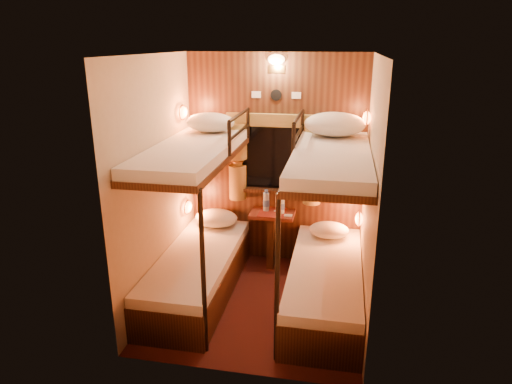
% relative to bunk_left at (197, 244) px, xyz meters
% --- Properties ---
extents(floor, '(2.10, 2.10, 0.00)m').
position_rel_bunk_left_xyz_m(floor, '(0.65, -0.07, -0.56)').
color(floor, '#3B1010').
rests_on(floor, ground).
extents(ceiling, '(2.10, 2.10, 0.00)m').
position_rel_bunk_left_xyz_m(ceiling, '(0.65, -0.07, 1.84)').
color(ceiling, silver).
rests_on(ceiling, wall_back).
extents(wall_back, '(2.40, 0.00, 2.40)m').
position_rel_bunk_left_xyz_m(wall_back, '(0.65, 0.98, 0.64)').
color(wall_back, '#C6B293').
rests_on(wall_back, floor).
extents(wall_front, '(2.40, 0.00, 2.40)m').
position_rel_bunk_left_xyz_m(wall_front, '(0.65, -1.12, 0.64)').
color(wall_front, '#C6B293').
rests_on(wall_front, floor).
extents(wall_left, '(0.00, 2.40, 2.40)m').
position_rel_bunk_left_xyz_m(wall_left, '(-0.35, -0.07, 0.64)').
color(wall_left, '#C6B293').
rests_on(wall_left, floor).
extents(wall_right, '(0.00, 2.40, 2.40)m').
position_rel_bunk_left_xyz_m(wall_right, '(1.65, -0.07, 0.64)').
color(wall_right, '#C6B293').
rests_on(wall_right, floor).
extents(back_panel, '(2.00, 0.03, 2.40)m').
position_rel_bunk_left_xyz_m(back_panel, '(0.65, 0.97, 0.64)').
color(back_panel, '#32180D').
rests_on(back_panel, floor).
extents(bunk_left, '(0.72, 1.90, 1.82)m').
position_rel_bunk_left_xyz_m(bunk_left, '(0.00, 0.00, 0.00)').
color(bunk_left, '#32180D').
rests_on(bunk_left, floor).
extents(bunk_right, '(0.72, 1.90, 1.82)m').
position_rel_bunk_left_xyz_m(bunk_right, '(1.30, 0.00, 0.00)').
color(bunk_right, '#32180D').
rests_on(bunk_right, floor).
extents(window, '(1.00, 0.12, 0.79)m').
position_rel_bunk_left_xyz_m(window, '(0.65, 0.94, 0.62)').
color(window, black).
rests_on(window, back_panel).
extents(curtains, '(1.10, 0.22, 1.00)m').
position_rel_bunk_left_xyz_m(curtains, '(0.65, 0.90, 0.71)').
color(curtains, olive).
rests_on(curtains, back_panel).
extents(back_fixtures, '(0.54, 0.09, 0.48)m').
position_rel_bunk_left_xyz_m(back_fixtures, '(0.65, 0.93, 1.69)').
color(back_fixtures, black).
rests_on(back_fixtures, back_panel).
extents(reading_lamps, '(2.00, 0.20, 1.25)m').
position_rel_bunk_left_xyz_m(reading_lamps, '(0.65, 0.63, 0.68)').
color(reading_lamps, orange).
rests_on(reading_lamps, wall_left).
extents(table, '(0.50, 0.34, 0.66)m').
position_rel_bunk_left_xyz_m(table, '(0.65, 0.78, -0.14)').
color(table, '#612716').
rests_on(table, floor).
extents(bottle_left, '(0.07, 0.07, 0.25)m').
position_rel_bunk_left_xyz_m(bottle_left, '(0.57, 0.82, 0.20)').
color(bottle_left, '#99BFE5').
rests_on(bottle_left, table).
extents(bottle_right, '(0.07, 0.07, 0.23)m').
position_rel_bunk_left_xyz_m(bottle_right, '(0.75, 0.76, 0.19)').
color(bottle_right, '#99BFE5').
rests_on(bottle_right, table).
extents(sachet_a, '(0.09, 0.07, 0.01)m').
position_rel_bunk_left_xyz_m(sachet_a, '(0.84, 0.71, 0.09)').
color(sachet_a, silver).
rests_on(sachet_a, table).
extents(sachet_b, '(0.08, 0.06, 0.01)m').
position_rel_bunk_left_xyz_m(sachet_b, '(0.69, 0.83, 0.09)').
color(sachet_b, silver).
rests_on(sachet_b, table).
extents(pillow_lower_left, '(0.50, 0.36, 0.20)m').
position_rel_bunk_left_xyz_m(pillow_lower_left, '(-0.00, 0.72, -0.00)').
color(pillow_lower_left, white).
rests_on(pillow_lower_left, bunk_left).
extents(pillow_lower_right, '(0.43, 0.31, 0.17)m').
position_rel_bunk_left_xyz_m(pillow_lower_right, '(1.30, 0.64, -0.02)').
color(pillow_lower_right, white).
rests_on(pillow_lower_right, bunk_right).
extents(pillow_upper_left, '(0.52, 0.37, 0.20)m').
position_rel_bunk_left_xyz_m(pillow_upper_left, '(-0.00, 0.61, 1.13)').
color(pillow_upper_left, white).
rests_on(pillow_upper_left, bunk_left).
extents(pillow_upper_right, '(0.62, 0.44, 0.24)m').
position_rel_bunk_left_xyz_m(pillow_upper_right, '(1.30, 0.62, 1.15)').
color(pillow_upper_right, white).
rests_on(pillow_upper_right, bunk_right).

